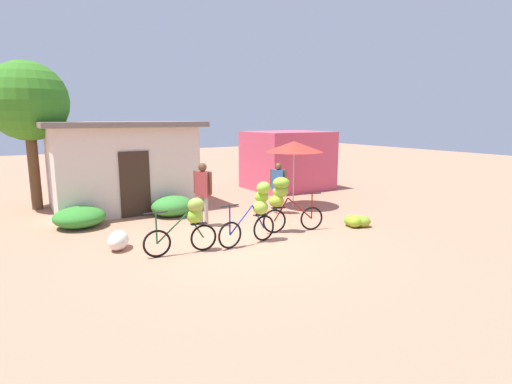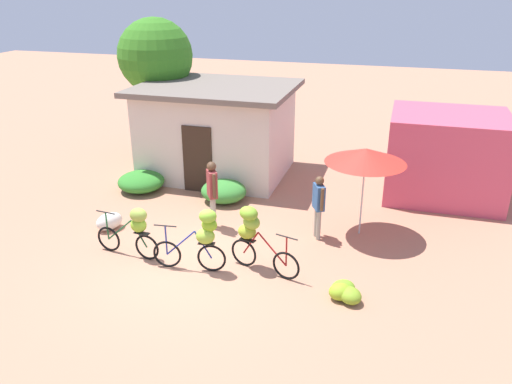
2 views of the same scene
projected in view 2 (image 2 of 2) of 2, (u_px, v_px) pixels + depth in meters
ground_plane at (194, 263)px, 11.36m from camera, size 60.00×60.00×0.00m
building_low at (217, 130)px, 16.17m from camera, size 4.81×3.86×2.86m
shop_pink at (446, 156)px, 14.53m from camera, size 3.20×2.80×2.43m
tree_behind_building at (155, 57)px, 16.98m from camera, size 2.51×2.51×4.76m
hedge_bush_front_left at (141, 181)px, 15.18m from camera, size 1.38×1.37×0.57m
hedge_bush_front_right at (224, 191)px, 14.42m from camera, size 1.30×1.18×0.62m
market_umbrella at (366, 156)px, 11.90m from camera, size 1.93×1.93×2.23m
bicycle_leftmost at (134, 228)px, 11.35m from camera, size 1.66×0.35×1.24m
bicycle_near_pile at (202, 236)px, 10.75m from camera, size 1.64×0.42×1.48m
bicycle_center_loaded at (253, 232)px, 10.81m from camera, size 1.65×0.62×1.48m
banana_pile_on_ground at (345, 292)px, 10.02m from camera, size 0.82×0.86×0.33m
produce_sack at (109, 221)px, 12.82m from camera, size 0.71×0.82×0.44m
person_vendor at (319, 201)px, 12.11m from camera, size 0.36×0.52×1.61m
person_bystander at (212, 188)px, 12.57m from camera, size 0.39×0.50×1.78m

